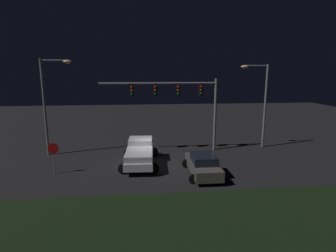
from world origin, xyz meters
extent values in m
plane|color=black|center=(0.00, 0.00, 0.00)|extent=(80.00, 80.00, 0.00)
cube|color=black|center=(0.00, -8.89, 0.05)|extent=(25.96, 6.78, 0.10)
cube|color=silver|center=(-0.94, -0.09, 0.68)|extent=(2.27, 5.49, 0.55)
cube|color=silver|center=(-0.88, 1.09, 1.38)|extent=(1.93, 1.99, 0.85)
cube|color=black|center=(-0.88, 1.09, 1.50)|extent=(1.83, 1.61, 0.51)
cube|color=silver|center=(-0.99, -1.17, 1.18)|extent=(2.07, 3.12, 0.45)
cylinder|color=black|center=(-1.87, 1.90, 0.40)|extent=(0.80, 0.22, 0.80)
cylinder|color=black|center=(0.19, 1.80, 0.40)|extent=(0.80, 0.22, 0.80)
cylinder|color=black|center=(-2.06, -1.98, 0.40)|extent=(0.80, 0.22, 0.80)
cylinder|color=black|center=(-0.01, -2.09, 0.40)|extent=(0.80, 0.22, 0.80)
cube|color=#514C47|center=(3.41, -2.61, 0.61)|extent=(1.83, 4.41, 0.70)
cube|color=black|center=(3.41, -2.86, 1.23)|extent=(1.62, 2.01, 0.55)
cylinder|color=black|center=(2.50, -1.11, 0.32)|extent=(0.64, 0.22, 0.64)
cylinder|color=black|center=(4.34, -1.13, 0.32)|extent=(0.64, 0.22, 0.64)
cylinder|color=black|center=(2.48, -4.10, 0.32)|extent=(0.64, 0.22, 0.64)
cylinder|color=black|center=(4.32, -4.12, 0.32)|extent=(0.64, 0.22, 0.64)
cylinder|color=slate|center=(5.87, 3.35, 3.25)|extent=(0.24, 0.24, 6.50)
cylinder|color=slate|center=(0.77, 3.35, 6.10)|extent=(10.20, 0.18, 0.18)
cube|color=black|center=(4.47, 3.35, 5.50)|extent=(0.32, 0.44, 0.95)
sphere|color=red|center=(4.47, 3.12, 5.80)|extent=(0.22, 0.22, 0.22)
sphere|color=#59380A|center=(4.47, 3.12, 5.50)|extent=(0.22, 0.22, 0.22)
sphere|color=#0C4719|center=(4.47, 3.12, 5.20)|extent=(0.22, 0.22, 0.22)
cube|color=black|center=(2.47, 3.35, 5.50)|extent=(0.32, 0.44, 0.95)
sphere|color=red|center=(2.47, 3.12, 5.80)|extent=(0.22, 0.22, 0.22)
sphere|color=#59380A|center=(2.47, 3.12, 5.50)|extent=(0.22, 0.22, 0.22)
sphere|color=#0C4719|center=(2.47, 3.12, 5.20)|extent=(0.22, 0.22, 0.22)
cube|color=black|center=(0.47, 3.35, 5.50)|extent=(0.32, 0.44, 0.95)
sphere|color=red|center=(0.47, 3.12, 5.80)|extent=(0.22, 0.22, 0.22)
sphere|color=#59380A|center=(0.47, 3.12, 5.50)|extent=(0.22, 0.22, 0.22)
sphere|color=#0C4719|center=(0.47, 3.12, 5.20)|extent=(0.22, 0.22, 0.22)
cube|color=black|center=(-1.53, 3.35, 5.50)|extent=(0.32, 0.44, 0.95)
sphere|color=red|center=(-1.53, 3.12, 5.80)|extent=(0.22, 0.22, 0.22)
sphere|color=#59380A|center=(-1.53, 3.12, 5.50)|extent=(0.22, 0.22, 0.22)
sphere|color=#0C4719|center=(-1.53, 3.12, 5.20)|extent=(0.22, 0.22, 0.22)
cylinder|color=slate|center=(-8.85, 3.31, 4.07)|extent=(0.20, 0.20, 8.14)
cylinder|color=slate|center=(-7.79, 3.31, 7.99)|extent=(2.12, 0.12, 0.12)
ellipsoid|color=#F9CC72|center=(-6.73, 3.31, 7.89)|extent=(0.70, 0.44, 0.30)
cylinder|color=slate|center=(10.75, 3.80, 3.88)|extent=(0.20, 0.20, 7.77)
cylinder|color=slate|center=(9.66, 3.80, 7.62)|extent=(2.18, 0.12, 0.12)
ellipsoid|color=#F9CC72|center=(8.57, 3.80, 7.52)|extent=(0.70, 0.44, 0.30)
cylinder|color=slate|center=(-6.90, -1.38, 1.10)|extent=(0.07, 0.07, 2.20)
cylinder|color=#B20C0F|center=(-6.90, -1.41, 1.85)|extent=(0.76, 0.03, 0.76)
camera|label=1|loc=(-0.79, -19.94, 6.98)|focal=28.56mm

